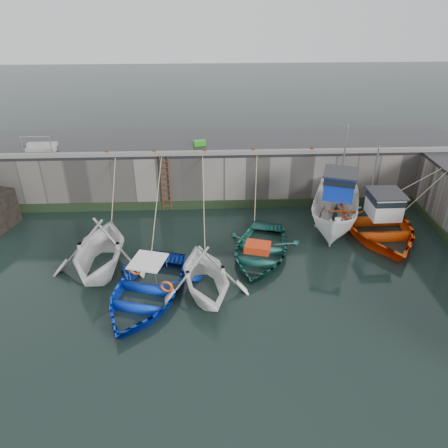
{
  "coord_description": "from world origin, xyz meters",
  "views": [
    {
      "loc": [
        0.23,
        -12.07,
        11.29
      ],
      "look_at": [
        1.03,
        5.99,
        1.2
      ],
      "focal_mm": 35.0,
      "sensor_mm": 36.0,
      "label": 1
    }
  ],
  "objects_px": {
    "boat_far_orange": "(376,222)",
    "boat_near_navy": "(260,255)",
    "bollard_c": "(205,152)",
    "boat_near_white": "(102,268)",
    "bollard_a": "(107,153)",
    "boat_near_blue": "(146,297)",
    "boat_near_blacktrim": "(206,292)",
    "bollard_d": "(253,151)",
    "bollard_b": "(154,152)",
    "boat_far_white": "(336,210)",
    "bollard_e": "(312,150)",
    "ladder": "(165,184)",
    "fish_crate": "(200,143)"
  },
  "relations": [
    {
      "from": "bollard_a",
      "to": "fish_crate",
      "type": "bearing_deg",
      "value": 16.39
    },
    {
      "from": "ladder",
      "to": "bollard_d",
      "type": "relative_size",
      "value": 11.43
    },
    {
      "from": "boat_far_orange",
      "to": "bollard_c",
      "type": "distance_m",
      "value": 9.65
    },
    {
      "from": "fish_crate",
      "to": "ladder",
      "type": "bearing_deg",
      "value": -151.65
    },
    {
      "from": "boat_far_white",
      "to": "bollard_c",
      "type": "height_order",
      "value": "boat_far_white"
    },
    {
      "from": "bollard_e",
      "to": "boat_near_blacktrim",
      "type": "bearing_deg",
      "value": -126.94
    },
    {
      "from": "boat_near_white",
      "to": "boat_near_navy",
      "type": "xyz_separation_m",
      "value": [
        7.2,
        0.74,
        0.0
      ]
    },
    {
      "from": "boat_near_blacktrim",
      "to": "boat_far_orange",
      "type": "bearing_deg",
      "value": 17.36
    },
    {
      "from": "boat_near_navy",
      "to": "bollard_d",
      "type": "bearing_deg",
      "value": 104.79
    },
    {
      "from": "bollard_c",
      "to": "boat_far_orange",
      "type": "bearing_deg",
      "value": -19.35
    },
    {
      "from": "boat_near_white",
      "to": "bollard_a",
      "type": "relative_size",
      "value": 18.1
    },
    {
      "from": "ladder",
      "to": "bollard_e",
      "type": "bearing_deg",
      "value": 2.4
    },
    {
      "from": "boat_near_blacktrim",
      "to": "bollard_a",
      "type": "xyz_separation_m",
      "value": [
        -5.1,
        7.84,
        3.3
      ]
    },
    {
      "from": "boat_far_white",
      "to": "boat_far_orange",
      "type": "xyz_separation_m",
      "value": [
        2.04,
        -0.35,
        -0.55
      ]
    },
    {
      "from": "fish_crate",
      "to": "bollard_d",
      "type": "bearing_deg",
      "value": -41.16
    },
    {
      "from": "boat_near_white",
      "to": "boat_near_blacktrim",
      "type": "height_order",
      "value": "boat_near_white"
    },
    {
      "from": "bollard_a",
      "to": "bollard_d",
      "type": "bearing_deg",
      "value": 0.0
    },
    {
      "from": "boat_near_white",
      "to": "bollard_a",
      "type": "bearing_deg",
      "value": 96.02
    },
    {
      "from": "boat_near_blue",
      "to": "boat_far_orange",
      "type": "bearing_deg",
      "value": 40.17
    },
    {
      "from": "boat_far_white",
      "to": "boat_far_orange",
      "type": "bearing_deg",
      "value": 9.69
    },
    {
      "from": "boat_near_navy",
      "to": "boat_far_white",
      "type": "xyz_separation_m",
      "value": [
        4.19,
        2.52,
        1.02
      ]
    },
    {
      "from": "bollard_a",
      "to": "boat_near_white",
      "type": "bearing_deg",
      "value": -85.44
    },
    {
      "from": "bollard_d",
      "to": "bollard_e",
      "type": "bearing_deg",
      "value": 0.0
    },
    {
      "from": "boat_near_blue",
      "to": "boat_far_white",
      "type": "bearing_deg",
      "value": 46.39
    },
    {
      "from": "boat_near_white",
      "to": "boat_near_blacktrim",
      "type": "distance_m",
      "value": 4.99
    },
    {
      "from": "ladder",
      "to": "boat_near_navy",
      "type": "height_order",
      "value": "ladder"
    },
    {
      "from": "boat_near_blue",
      "to": "bollard_e",
      "type": "xyz_separation_m",
      "value": [
        8.32,
        8.12,
        3.3
      ]
    },
    {
      "from": "boat_near_navy",
      "to": "bollard_b",
      "type": "distance_m",
      "value": 8.06
    },
    {
      "from": "boat_far_orange",
      "to": "boat_near_navy",
      "type": "bearing_deg",
      "value": -161.47
    },
    {
      "from": "boat_near_white",
      "to": "fish_crate",
      "type": "height_order",
      "value": "fish_crate"
    },
    {
      "from": "fish_crate",
      "to": "bollard_c",
      "type": "bearing_deg",
      "value": -93.06
    },
    {
      "from": "boat_near_blacktrim",
      "to": "bollard_d",
      "type": "xyz_separation_m",
      "value": [
        2.7,
        7.84,
        3.3
      ]
    },
    {
      "from": "boat_near_navy",
      "to": "boat_far_white",
      "type": "distance_m",
      "value": 4.99
    },
    {
      "from": "bollard_a",
      "to": "bollard_c",
      "type": "bearing_deg",
      "value": 0.0
    },
    {
      "from": "boat_near_navy",
      "to": "bollard_c",
      "type": "xyz_separation_m",
      "value": [
        -2.47,
        5.23,
        3.3
      ]
    },
    {
      "from": "boat_near_blue",
      "to": "boat_near_blacktrim",
      "type": "height_order",
      "value": "boat_near_blacktrim"
    },
    {
      "from": "bollard_a",
      "to": "bollard_b",
      "type": "bearing_deg",
      "value": 0.0
    },
    {
      "from": "boat_near_blacktrim",
      "to": "fish_crate",
      "type": "bearing_deg",
      "value": 80.08
    },
    {
      "from": "boat_near_white",
      "to": "boat_near_blue",
      "type": "relative_size",
      "value": 0.9
    },
    {
      "from": "boat_near_navy",
      "to": "bollard_c",
      "type": "bearing_deg",
      "value": 131.51
    },
    {
      "from": "bollard_a",
      "to": "boat_far_white",
      "type": "bearing_deg",
      "value": -12.86
    },
    {
      "from": "bollard_a",
      "to": "bollard_d",
      "type": "height_order",
      "value": "same"
    },
    {
      "from": "boat_near_blacktrim",
      "to": "boat_near_navy",
      "type": "bearing_deg",
      "value": 34.34
    },
    {
      "from": "fish_crate",
      "to": "bollard_d",
      "type": "distance_m",
      "value": 3.24
    },
    {
      "from": "boat_near_blacktrim",
      "to": "bollard_d",
      "type": "relative_size",
      "value": 15.84
    },
    {
      "from": "ladder",
      "to": "boat_near_blacktrim",
      "type": "bearing_deg",
      "value": -74.35
    },
    {
      "from": "ladder",
      "to": "boat_near_white",
      "type": "relative_size",
      "value": 0.63
    },
    {
      "from": "ladder",
      "to": "boat_near_white",
      "type": "bearing_deg",
      "value": -114.15
    },
    {
      "from": "ladder",
      "to": "boat_far_white",
      "type": "distance_m",
      "value": 9.2
    },
    {
      "from": "ladder",
      "to": "boat_far_white",
      "type": "relative_size",
      "value": 0.48
    }
  ]
}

